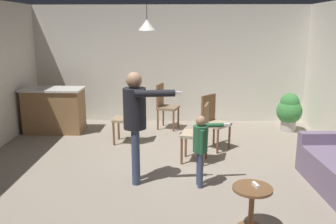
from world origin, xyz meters
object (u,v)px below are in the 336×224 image
Objects in this scene: person_child at (201,143)px; dining_chair_centre_back at (213,120)px; side_table_by_couch at (252,203)px; dining_chair_by_counter at (129,116)px; dining_chair_spare at (199,131)px; potted_plant_corner at (289,110)px; person_adult at (136,116)px; kitchen_counter at (54,110)px; spare_remote_on_table at (256,185)px; dining_chair_near_wall at (165,104)px.

person_child reaches higher than dining_chair_centre_back.
person_child reaches higher than side_table_by_couch.
dining_chair_by_counter reaches higher than side_table_by_couch.
dining_chair_spare reaches higher than side_table_by_couch.
person_child is 1.24× the size of potted_plant_corner.
dining_chair_centre_back is (-0.18, 2.79, 0.22)m from side_table_by_couch.
dining_chair_by_counter is 3.48m from potted_plant_corner.
person_adult is 0.99m from person_child.
person_adult is at bearing 142.96° from dining_chair_spare.
kitchen_counter is at bearing -63.51° from dining_chair_centre_back.
side_table_by_couch is 1.27m from person_child.
dining_chair_centre_back is 1.00× the size of dining_chair_spare.
kitchen_counter is at bearing 133.22° from spare_remote_on_table.
dining_chair_spare is (3.00, -1.68, 0.07)m from kitchen_counter.
dining_chair_centre_back is (1.24, 1.54, -0.46)m from person_adult.
dining_chair_by_counter is 1.00× the size of dining_chair_centre_back.
dining_chair_centre_back reaches higher than kitchen_counter.
potted_plant_corner is at bearing 136.63° from person_child.
dining_chair_near_wall reaches higher than spare_remote_on_table.
dining_chair_centre_back is (3.30, -0.97, 0.07)m from kitchen_counter.
dining_chair_centre_back is at bearing -93.39° from dining_chair_by_counter.
side_table_by_couch is 0.52× the size of dining_chair_by_counter.
person_adult reaches higher than person_child.
dining_chair_centre_back is at bearing 133.85° from person_adult.
spare_remote_on_table is at bearing 47.22° from dining_chair_centre_back.
potted_plant_corner is (1.58, 3.97, 0.13)m from side_table_by_couch.
kitchen_counter is 1.26× the size of dining_chair_centre_back.
potted_plant_corner is at bearing 68.32° from side_table_by_couch.
dining_chair_spare is (-0.30, -0.71, 0.00)m from dining_chair_centre_back.
spare_remote_on_table is (1.45, -1.23, -0.47)m from person_adult.
kitchen_counter is at bearing 72.55° from dining_chair_by_counter.
kitchen_counter is at bearing -147.98° from person_adult.
side_table_by_couch is 0.22m from spare_remote_on_table.
person_adult reaches higher than potted_plant_corner.
person_adult is 1.94× the size of potted_plant_corner.
dining_chair_near_wall is at bearing -101.40° from dining_chair_centre_back.
side_table_by_couch is 0.50× the size of person_child.
dining_chair_spare is at bearing 34.37° from dining_chair_near_wall.
kitchen_counter is 3.44m from dining_chair_centre_back.
person_child reaches higher than spare_remote_on_table.
kitchen_counter is 2.38m from dining_chair_near_wall.
dining_chair_centre_back is 7.69× the size of spare_remote_on_table.
dining_chair_near_wall is 1.00× the size of dining_chair_centre_back.
dining_chair_centre_back is at bearing 93.59° from side_table_by_couch.
kitchen_counter is 1.22× the size of person_child.
dining_chair_spare reaches higher than spare_remote_on_table.
person_child is at bearing 31.88° from dining_chair_centre_back.
person_child reaches higher than kitchen_counter.
dining_chair_near_wall is (-0.62, 2.96, -0.10)m from person_child.
spare_remote_on_table is at bearing 18.50° from person_child.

